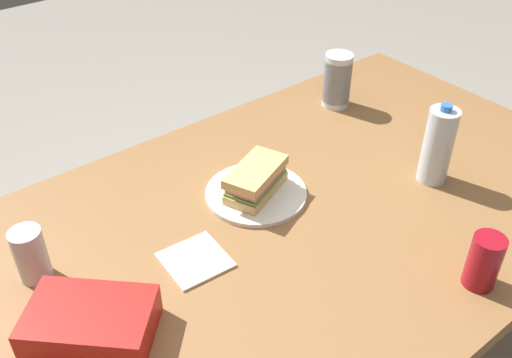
% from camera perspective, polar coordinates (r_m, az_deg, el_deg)
% --- Properties ---
extents(dining_table, '(1.71, 1.00, 0.75)m').
position_cam_1_polar(dining_table, '(1.42, 3.57, -6.17)').
color(dining_table, olive).
rests_on(dining_table, ground_plane).
extents(paper_plate, '(0.25, 0.25, 0.01)m').
position_cam_1_polar(paper_plate, '(1.42, 0.00, -1.43)').
color(paper_plate, white).
rests_on(paper_plate, dining_table).
extents(sandwich, '(0.20, 0.16, 0.08)m').
position_cam_1_polar(sandwich, '(1.38, -0.01, -0.01)').
color(sandwich, '#DBB26B').
rests_on(sandwich, paper_plate).
extents(soda_can_red, '(0.07, 0.07, 0.12)m').
position_cam_1_polar(soda_can_red, '(1.25, 21.71, -7.63)').
color(soda_can_red, maroon).
rests_on(soda_can_red, dining_table).
extents(chip_bag, '(0.27, 0.27, 0.07)m').
position_cam_1_polar(chip_bag, '(1.13, -16.10, -13.56)').
color(chip_bag, red).
rests_on(chip_bag, dining_table).
extents(water_bottle_tall, '(0.07, 0.07, 0.22)m').
position_cam_1_polar(water_bottle_tall, '(1.49, 17.63, 3.19)').
color(water_bottle_tall, silver).
rests_on(water_bottle_tall, dining_table).
extents(plastic_cup_stack, '(0.08, 0.08, 0.17)m').
position_cam_1_polar(plastic_cup_stack, '(1.78, 8.08, 9.70)').
color(plastic_cup_stack, silver).
rests_on(plastic_cup_stack, dining_table).
extents(soda_can_silver, '(0.07, 0.07, 0.12)m').
position_cam_1_polar(soda_can_silver, '(1.26, -21.50, -7.01)').
color(soda_can_silver, silver).
rests_on(soda_can_silver, dining_table).
extents(paper_napkin, '(0.14, 0.14, 0.01)m').
position_cam_1_polar(paper_napkin, '(1.25, -6.06, -8.01)').
color(paper_napkin, white).
rests_on(paper_napkin, dining_table).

